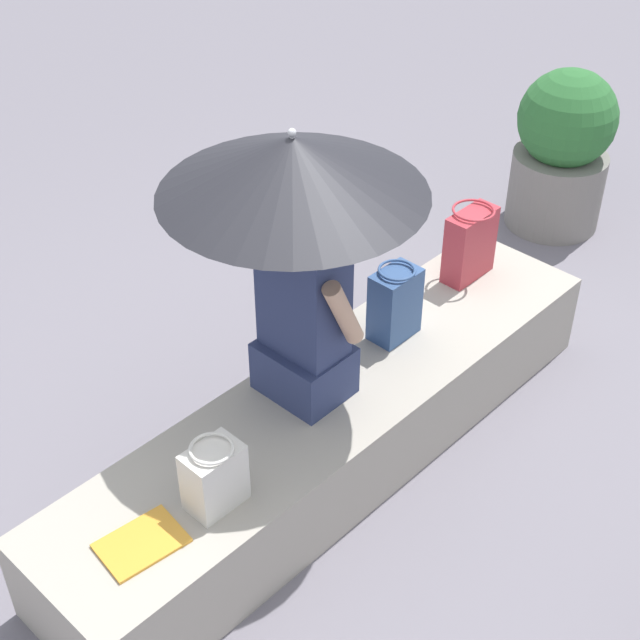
% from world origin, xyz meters
% --- Properties ---
extents(ground_plane, '(14.00, 14.00, 0.00)m').
position_xyz_m(ground_plane, '(0.00, 0.00, 0.00)').
color(ground_plane, slate).
extents(stone_bench, '(2.73, 0.62, 0.40)m').
position_xyz_m(stone_bench, '(0.00, 0.00, 0.20)').
color(stone_bench, '#A8A093').
rests_on(stone_bench, ground).
extents(person_seated, '(0.28, 0.47, 0.90)m').
position_xyz_m(person_seated, '(0.08, -0.09, 0.79)').
color(person_seated, navy).
rests_on(person_seated, stone_bench).
extents(parasol, '(0.97, 0.97, 1.12)m').
position_xyz_m(parasol, '(0.07, -0.15, 1.39)').
color(parasol, '#B7B7BC').
rests_on(parasol, stone_bench).
extents(handbag_black, '(0.21, 0.16, 0.34)m').
position_xyz_m(handbag_black, '(-0.44, -0.06, 0.57)').
color(handbag_black, '#335184').
rests_on(handbag_black, stone_bench).
extents(tote_bag_canvas, '(0.20, 0.16, 0.27)m').
position_xyz_m(tote_bag_canvas, '(0.73, 0.11, 0.54)').
color(tote_bag_canvas, silver).
rests_on(tote_bag_canvas, stone_bench).
extents(shoulder_bag_spare, '(0.26, 0.20, 0.36)m').
position_xyz_m(shoulder_bag_spare, '(-1.02, -0.11, 0.58)').
color(shoulder_bag_spare, '#B2333D').
rests_on(shoulder_bag_spare, stone_bench).
extents(magazine, '(0.30, 0.23, 0.01)m').
position_xyz_m(magazine, '(1.02, 0.06, 0.41)').
color(magazine, gold).
rests_on(magazine, stone_bench).
extents(planter_near, '(0.55, 0.55, 0.94)m').
position_xyz_m(planter_near, '(-2.32, -0.41, 0.47)').
color(planter_near, gray).
rests_on(planter_near, ground).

